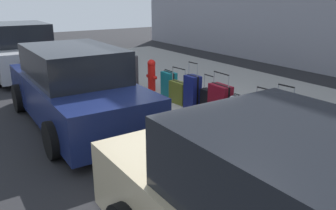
% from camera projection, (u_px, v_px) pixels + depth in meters
% --- Properties ---
extents(ground_plane, '(40.00, 40.00, 0.00)m').
position_uv_depth(ground_plane, '(162.00, 120.00, 7.32)').
color(ground_plane, black).
extents(sidewalk_curb, '(18.00, 5.00, 0.14)m').
position_uv_depth(sidewalk_curb, '(245.00, 98.00, 8.61)').
color(sidewalk_curb, gray).
rests_on(sidewalk_curb, ground_plane).
extents(suitcase_olive_1, '(0.45, 0.26, 0.87)m').
position_uv_depth(suitcase_olive_1, '(308.00, 138.00, 5.18)').
color(suitcase_olive_1, '#59601E').
rests_on(suitcase_olive_1, sidewalk_curb).
extents(suitcase_teal_2, '(0.37, 0.28, 1.08)m').
position_uv_depth(suitcase_teal_2, '(282.00, 126.00, 5.53)').
color(suitcase_teal_2, '#0F606B').
rests_on(suitcase_teal_2, sidewalk_curb).
extents(suitcase_red_3, '(0.41, 0.26, 0.92)m').
position_uv_depth(suitcase_red_3, '(263.00, 120.00, 5.92)').
color(suitcase_red_3, red).
rests_on(suitcase_red_3, sidewalk_curb).
extents(suitcase_silver_4, '(0.47, 0.23, 0.67)m').
position_uv_depth(suitcase_silver_4, '(241.00, 114.00, 6.33)').
color(suitcase_silver_4, '#9EA0A8').
rests_on(suitcase_silver_4, sidewalk_curb).
extents(suitcase_maroon_5, '(0.51, 0.26, 1.00)m').
position_uv_depth(suitcase_maroon_5, '(220.00, 103.00, 6.73)').
color(suitcase_maroon_5, maroon).
rests_on(suitcase_maroon_5, sidewalk_curb).
extents(suitcase_black_6, '(0.36, 0.18, 0.84)m').
position_uv_depth(suitcase_black_6, '(208.00, 101.00, 7.23)').
color(suitcase_black_6, black).
rests_on(suitcase_black_6, sidewalk_curb).
extents(suitcase_navy_7, '(0.35, 0.26, 1.06)m').
position_uv_depth(suitcase_navy_7, '(192.00, 92.00, 7.48)').
color(suitcase_navy_7, navy).
rests_on(suitcase_navy_7, sidewalk_curb).
extents(suitcase_olive_8, '(0.51, 0.24, 0.85)m').
position_uv_depth(suitcase_olive_8, '(179.00, 92.00, 7.90)').
color(suitcase_olive_8, '#59601E').
rests_on(suitcase_olive_8, sidewalk_curb).
extents(suitcase_teal_9, '(0.43, 0.24, 0.69)m').
position_uv_depth(suitcase_teal_9, '(169.00, 85.00, 8.35)').
color(suitcase_teal_9, '#0F606B').
rests_on(suitcase_teal_9, sidewalk_curb).
extents(fire_hydrant, '(0.39, 0.21, 0.84)m').
position_uv_depth(fire_hydrant, '(152.00, 74.00, 8.91)').
color(fire_hydrant, red).
rests_on(fire_hydrant, sidewalk_curb).
extents(bollard_post, '(0.16, 0.16, 0.86)m').
position_uv_depth(bollard_post, '(135.00, 71.00, 9.33)').
color(bollard_post, '#333338').
rests_on(bollard_post, sidewalk_curb).
extents(parked_car_navy_1, '(4.58, 1.98, 1.59)m').
position_uv_depth(parked_car_navy_1, '(75.00, 88.00, 6.95)').
color(parked_car_navy_1, '#141E4C').
rests_on(parked_car_navy_1, ground_plane).
extents(parked_car_silver_2, '(4.27, 2.13, 1.71)m').
position_uv_depth(parked_car_silver_2, '(20.00, 51.00, 11.24)').
color(parked_car_silver_2, '#B2B5BA').
rests_on(parked_car_silver_2, ground_plane).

